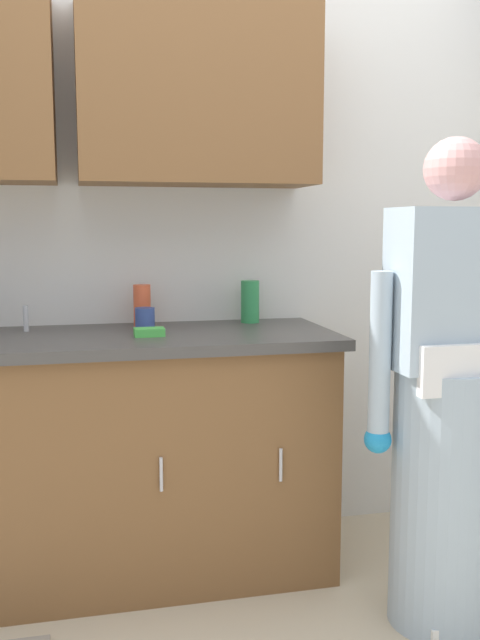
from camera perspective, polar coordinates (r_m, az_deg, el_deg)
The scene contains 8 objects.
kitchen_wall_with_uppers at distance 2.97m, azimuth -5.56°, elevation 10.14°, with size 4.80×0.44×2.70m.
counter_cabinet at distance 2.79m, azimuth -13.10°, elevation -11.23°, with size 1.90×0.62×0.90m.
countertop at distance 2.68m, azimuth -13.34°, elevation -1.66°, with size 1.96×0.66×0.04m, color #474442.
person_at_sink at distance 2.46m, azimuth 16.22°, elevation -8.07°, with size 0.55×0.34×1.62m.
bottle_water_tall at distance 2.95m, azimuth 0.82°, elevation 1.49°, with size 0.08×0.08×0.18m, color #2D8C4C.
bottle_water_short at distance 2.88m, azimuth -7.89°, elevation 1.18°, with size 0.07×0.07×0.17m, color #E05933.
cup_by_sink at distance 2.76m, azimuth -7.66°, elevation 0.08°, with size 0.08×0.08×0.09m, color #33478C.
sponge at distance 2.62m, azimuth -7.32°, elevation -0.97°, with size 0.11×0.07×0.03m, color #4CBF4C.
Camera 1 is at (-0.53, -1.95, 1.34)m, focal length 39.74 mm.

